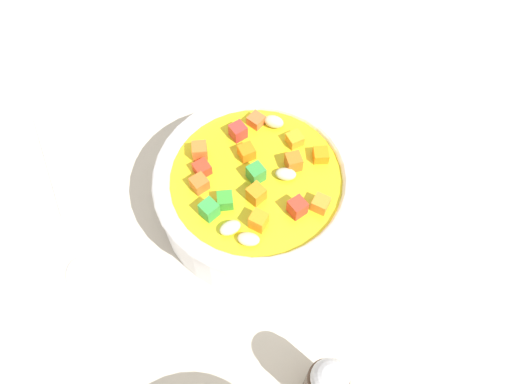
{
  "coord_description": "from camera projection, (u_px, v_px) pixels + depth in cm",
  "views": [
    {
      "loc": [
        -21.18,
        7.6,
        41.95
      ],
      "look_at": [
        0.0,
        0.0,
        2.94
      ],
      "focal_mm": 36.1,
      "sensor_mm": 36.0,
      "label": 1
    }
  ],
  "objects": [
    {
      "name": "soup_bowl_main",
      "position": [
        256.0,
        190.0,
        0.45
      ],
      "size": [
        17.42,
        17.42,
        6.78
      ],
      "color": "white",
      "rests_on": "ground_plane"
    },
    {
      "name": "spoon",
      "position": [
        67.0,
        228.0,
        0.46
      ],
      "size": [
        20.09,
        3.04,
        0.9
      ],
      "rotation": [
        0.0,
        0.0,
        3.21
      ],
      "color": "silver",
      "rests_on": "ground_plane"
    },
    {
      "name": "ground_plane",
      "position": [
        256.0,
        213.0,
        0.48
      ],
      "size": [
        140.0,
        140.0,
        2.0
      ],
      "primitive_type": "cube",
      "color": "#BAB2A0"
    }
  ]
}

